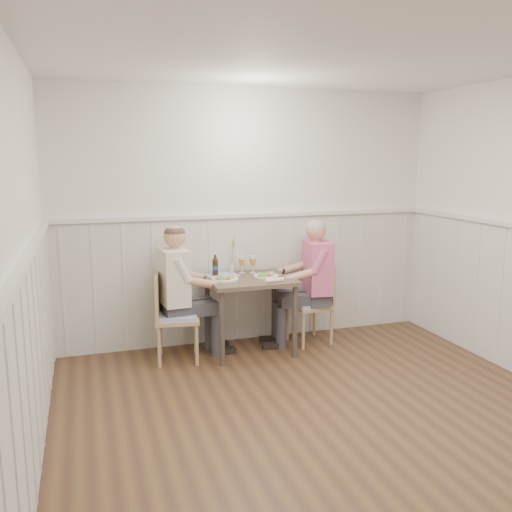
{
  "coord_description": "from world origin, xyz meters",
  "views": [
    {
      "loc": [
        -1.64,
        -3.1,
        1.9
      ],
      "look_at": [
        -0.12,
        1.64,
        1.0
      ],
      "focal_mm": 38.0,
      "sensor_mm": 36.0,
      "label": 1
    }
  ],
  "objects_px": {
    "diner_cream": "(178,302)",
    "beer_bottle": "(215,266)",
    "dining_table": "(250,288)",
    "grass_vase": "(231,257)",
    "chair_left": "(172,314)",
    "man_in_pink": "(313,291)",
    "chair_right": "(314,300)"
  },
  "relations": [
    {
      "from": "chair_right",
      "to": "grass_vase",
      "type": "height_order",
      "value": "grass_vase"
    },
    {
      "from": "diner_cream",
      "to": "beer_bottle",
      "type": "relative_size",
      "value": 6.21
    },
    {
      "from": "diner_cream",
      "to": "grass_vase",
      "type": "height_order",
      "value": "diner_cream"
    },
    {
      "from": "dining_table",
      "to": "diner_cream",
      "type": "relative_size",
      "value": 0.63
    },
    {
      "from": "chair_right",
      "to": "beer_bottle",
      "type": "distance_m",
      "value": 1.1
    },
    {
      "from": "chair_right",
      "to": "grass_vase",
      "type": "relative_size",
      "value": 2.21
    },
    {
      "from": "dining_table",
      "to": "man_in_pink",
      "type": "relative_size",
      "value": 0.62
    },
    {
      "from": "diner_cream",
      "to": "grass_vase",
      "type": "relative_size",
      "value": 3.51
    },
    {
      "from": "dining_table",
      "to": "grass_vase",
      "type": "relative_size",
      "value": 2.19
    },
    {
      "from": "chair_left",
      "to": "beer_bottle",
      "type": "xyz_separation_m",
      "value": [
        0.48,
        0.21,
        0.38
      ]
    },
    {
      "from": "chair_right",
      "to": "man_in_pink",
      "type": "height_order",
      "value": "man_in_pink"
    },
    {
      "from": "chair_right",
      "to": "man_in_pink",
      "type": "bearing_deg",
      "value": -118.91
    },
    {
      "from": "chair_left",
      "to": "beer_bottle",
      "type": "bearing_deg",
      "value": 23.62
    },
    {
      "from": "man_in_pink",
      "to": "diner_cream",
      "type": "bearing_deg",
      "value": 179.21
    },
    {
      "from": "dining_table",
      "to": "chair_left",
      "type": "relative_size",
      "value": 0.97
    },
    {
      "from": "grass_vase",
      "to": "chair_right",
      "type": "bearing_deg",
      "value": -14.52
    },
    {
      "from": "diner_cream",
      "to": "chair_left",
      "type": "bearing_deg",
      "value": -141.06
    },
    {
      "from": "dining_table",
      "to": "grass_vase",
      "type": "xyz_separation_m",
      "value": [
        -0.11,
        0.28,
        0.28
      ]
    },
    {
      "from": "chair_left",
      "to": "diner_cream",
      "type": "xyz_separation_m",
      "value": [
        0.07,
        0.06,
        0.09
      ]
    },
    {
      "from": "diner_cream",
      "to": "beer_bottle",
      "type": "height_order",
      "value": "diner_cream"
    },
    {
      "from": "grass_vase",
      "to": "man_in_pink",
      "type": "bearing_deg",
      "value": -17.84
    },
    {
      "from": "grass_vase",
      "to": "dining_table",
      "type": "bearing_deg",
      "value": -68.45
    },
    {
      "from": "dining_table",
      "to": "grass_vase",
      "type": "distance_m",
      "value": 0.41
    },
    {
      "from": "man_in_pink",
      "to": "grass_vase",
      "type": "xyz_separation_m",
      "value": [
        -0.8,
        0.26,
        0.37
      ]
    },
    {
      "from": "man_in_pink",
      "to": "beer_bottle",
      "type": "relative_size",
      "value": 6.24
    },
    {
      "from": "chair_right",
      "to": "chair_left",
      "type": "xyz_separation_m",
      "value": [
        -1.49,
        -0.08,
        0.01
      ]
    },
    {
      "from": "chair_left",
      "to": "diner_cream",
      "type": "distance_m",
      "value": 0.13
    },
    {
      "from": "beer_bottle",
      "to": "chair_left",
      "type": "bearing_deg",
      "value": -156.38
    },
    {
      "from": "dining_table",
      "to": "man_in_pink",
      "type": "xyz_separation_m",
      "value": [
        0.69,
        0.02,
        -0.09
      ]
    },
    {
      "from": "chair_right",
      "to": "grass_vase",
      "type": "xyz_separation_m",
      "value": [
        -0.82,
        0.21,
        0.47
      ]
    },
    {
      "from": "diner_cream",
      "to": "beer_bottle",
      "type": "distance_m",
      "value": 0.53
    },
    {
      "from": "grass_vase",
      "to": "diner_cream",
      "type": "bearing_deg",
      "value": -158.24
    }
  ]
}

